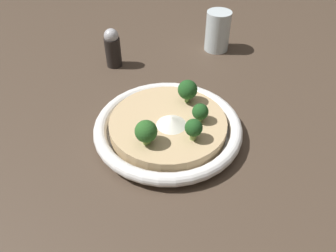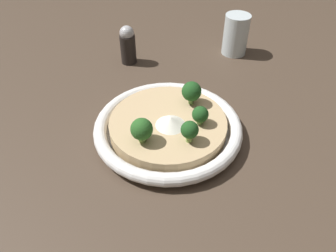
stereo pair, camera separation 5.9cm
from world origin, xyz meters
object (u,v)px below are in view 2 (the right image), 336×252
at_px(risotto_bowl, 168,127).
at_px(pepper_shaker, 126,45).
at_px(broccoli_back_right, 190,130).
at_px(drinking_glass, 236,35).
at_px(broccoli_back, 200,115).
at_px(broccoli_back_left, 192,92).
at_px(broccoli_front_right, 142,130).

relative_size(risotto_bowl, pepper_shaker, 2.90).
height_order(broccoli_back_right, drinking_glass, drinking_glass).
distance_m(broccoli_back, drinking_glass, 0.34).
xyz_separation_m(broccoli_back, drinking_glass, (-0.26, 0.21, -0.00)).
distance_m(broccoli_back, broccoli_back_left, 0.06).
xyz_separation_m(broccoli_front_right, drinking_glass, (-0.27, 0.32, -0.01)).
bearing_deg(drinking_glass, risotto_bowl, -48.43).
relative_size(broccoli_front_right, broccoli_back_right, 1.12).
relative_size(broccoli_front_right, drinking_glass, 0.45).
bearing_deg(drinking_glass, broccoli_back, -39.35).
height_order(risotto_bowl, drinking_glass, drinking_glass).
distance_m(drinking_glass, pepper_shaker, 0.27).
distance_m(broccoli_back_left, broccoli_back_right, 0.10).
bearing_deg(broccoli_front_right, broccoli_back, 94.30).
bearing_deg(pepper_shaker, risotto_bowl, 0.89).
distance_m(risotto_bowl, broccoli_front_right, 0.08).
bearing_deg(drinking_glass, broccoli_front_right, -50.13).
distance_m(broccoli_back_right, pepper_shaker, 0.34).
bearing_deg(risotto_bowl, broccoli_front_right, -59.02).
relative_size(broccoli_back, broccoli_front_right, 0.79).
relative_size(broccoli_back_left, pepper_shaker, 0.49).
height_order(broccoli_front_right, pepper_shaker, pepper_shaker).
bearing_deg(pepper_shaker, broccoli_back_right, 3.25).
bearing_deg(broccoli_back_right, pepper_shaker, -176.75).
distance_m(broccoli_back, broccoli_front_right, 0.11).
bearing_deg(broccoli_back, broccoli_back_right, -44.91).
relative_size(risotto_bowl, broccoli_back_right, 6.80).
bearing_deg(broccoli_back, broccoli_back_left, 171.80).
bearing_deg(broccoli_front_right, broccoli_back_right, 69.90).
distance_m(risotto_bowl, pepper_shaker, 0.28).
bearing_deg(broccoli_back_left, pepper_shaker, -165.74).
height_order(risotto_bowl, pepper_shaker, pepper_shaker).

